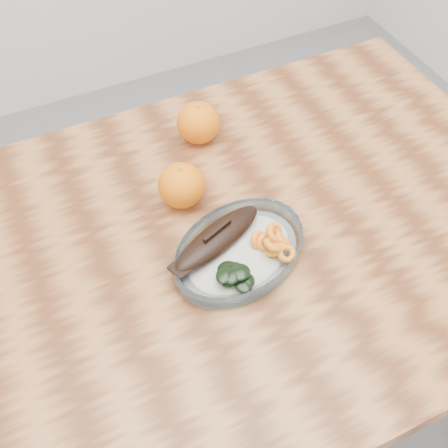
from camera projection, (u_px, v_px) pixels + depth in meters
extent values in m
plane|color=slate|center=(226.00, 405.00, 1.55)|extent=(3.00, 3.00, 0.00)
cube|color=#5A2E15|center=(227.00, 246.00, 0.98)|extent=(1.20, 0.80, 0.04)
cylinder|color=brown|center=(345.00, 175.00, 1.61)|extent=(0.06, 0.06, 0.71)
ellipsoid|color=white|center=(239.00, 254.00, 0.94)|extent=(0.51, 0.43, 0.01)
torus|color=#8AB9D6|center=(239.00, 251.00, 0.93)|extent=(0.55, 0.55, 0.03)
ellipsoid|color=silver|center=(240.00, 248.00, 0.92)|extent=(0.46, 0.38, 0.02)
ellipsoid|color=black|center=(217.00, 232.00, 0.91)|extent=(0.20, 0.12, 0.03)
ellipsoid|color=black|center=(217.00, 234.00, 0.92)|extent=(0.17, 0.10, 0.02)
cube|color=black|center=(181.00, 261.00, 0.88)|extent=(0.04, 0.04, 0.01)
cube|color=black|center=(217.00, 227.00, 0.90)|extent=(0.06, 0.03, 0.02)
torus|color=orange|center=(281.00, 235.00, 0.92)|extent=(0.03, 0.04, 0.04)
torus|color=orange|center=(274.00, 242.00, 0.91)|extent=(0.04, 0.05, 0.04)
torus|color=orange|center=(276.00, 244.00, 0.91)|extent=(0.04, 0.04, 0.03)
torus|color=orange|center=(282.00, 236.00, 0.92)|extent=(0.05, 0.05, 0.03)
torus|color=orange|center=(266.00, 237.00, 0.91)|extent=(0.05, 0.04, 0.04)
torus|color=orange|center=(287.00, 248.00, 0.90)|extent=(0.04, 0.04, 0.02)
torus|color=orange|center=(259.00, 234.00, 0.92)|extent=(0.05, 0.04, 0.04)
torus|color=orange|center=(275.00, 226.00, 0.91)|extent=(0.05, 0.04, 0.04)
torus|color=orange|center=(273.00, 239.00, 0.89)|extent=(0.03, 0.04, 0.03)
torus|color=orange|center=(275.00, 228.00, 0.91)|extent=(0.04, 0.05, 0.04)
ellipsoid|color=black|center=(235.00, 265.00, 0.88)|extent=(0.05, 0.05, 0.01)
ellipsoid|color=black|center=(244.00, 275.00, 0.87)|extent=(0.05, 0.05, 0.01)
ellipsoid|color=black|center=(243.00, 279.00, 0.87)|extent=(0.03, 0.04, 0.01)
ellipsoid|color=black|center=(229.00, 272.00, 0.87)|extent=(0.05, 0.05, 0.01)
ellipsoid|color=black|center=(228.00, 264.00, 0.88)|extent=(0.04, 0.04, 0.01)
ellipsoid|color=black|center=(224.00, 269.00, 0.86)|extent=(0.04, 0.04, 0.01)
ellipsoid|color=black|center=(233.00, 269.00, 0.86)|extent=(0.04, 0.04, 0.01)
ellipsoid|color=black|center=(239.00, 266.00, 0.87)|extent=(0.04, 0.03, 0.01)
sphere|color=#F85F05|center=(182.00, 186.00, 0.99)|extent=(0.08, 0.08, 0.08)
sphere|color=#F85F05|center=(198.00, 123.00, 1.09)|extent=(0.08, 0.08, 0.08)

